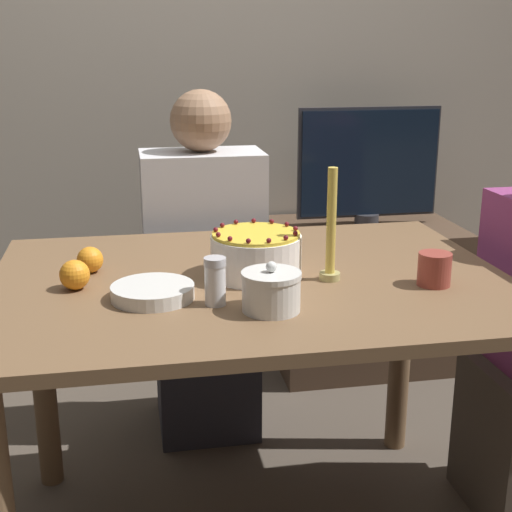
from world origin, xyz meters
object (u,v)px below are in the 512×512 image
at_px(sugar_shaker, 215,281).
at_px(person_man_blue_shirt, 204,290).
at_px(candle, 331,235).
at_px(cake, 256,254).
at_px(tv_monitor, 369,165).
at_px(sugar_bowl, 271,291).

relative_size(sugar_shaker, person_man_blue_shirt, 0.09).
bearing_deg(candle, cake, 160.57).
xyz_separation_m(sugar_shaker, person_man_blue_shirt, (0.07, 0.84, -0.31)).
distance_m(person_man_blue_shirt, tv_monitor, 0.91).
height_order(cake, candle, candle).
distance_m(cake, person_man_blue_shirt, 0.73).
bearing_deg(sugar_shaker, tv_monitor, 58.17).
xyz_separation_m(sugar_shaker, tv_monitor, (0.79, 1.28, 0.02)).
bearing_deg(sugar_shaker, cake, 55.62).
height_order(sugar_shaker, candle, candle).
bearing_deg(sugar_bowl, tv_monitor, 63.03).
bearing_deg(person_man_blue_shirt, tv_monitor, -149.02).
xyz_separation_m(candle, tv_monitor, (0.50, 1.16, -0.03)).
height_order(candle, tv_monitor, tv_monitor).
height_order(cake, sugar_shaker, cake).
bearing_deg(tv_monitor, cake, -121.39).
bearing_deg(cake, person_man_blue_shirt, 95.05).
bearing_deg(sugar_bowl, cake, 87.46).
xyz_separation_m(sugar_bowl, tv_monitor, (0.68, 1.33, 0.03)).
height_order(cake, tv_monitor, tv_monitor).
xyz_separation_m(candle, person_man_blue_shirt, (-0.23, 0.72, -0.37)).
bearing_deg(candle, sugar_bowl, -135.51).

